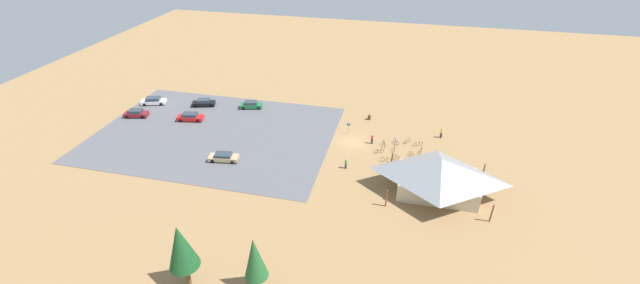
{
  "coord_description": "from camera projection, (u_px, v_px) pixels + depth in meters",
  "views": [
    {
      "loc": [
        -7.92,
        57.61,
        35.02
      ],
      "look_at": [
        4.84,
        3.11,
        1.2
      ],
      "focal_mm": 22.49,
      "sensor_mm": 36.0,
      "label": 1
    }
  ],
  "objects": [
    {
      "name": "lot_sign",
      "position": [
        348.0,
        127.0,
        69.31
      ],
      "size": [
        0.56,
        0.08,
        2.2
      ],
      "color": "#99999E",
      "rests_on": "ground"
    },
    {
      "name": "parking_lot_asphalt",
      "position": [
        215.0,
        133.0,
        70.24
      ],
      "size": [
        40.93,
        29.13,
        0.05
      ],
      "primitive_type": "cube",
      "color": "#56565B",
      "rests_on": "ground"
    },
    {
      "name": "car_green_back_corner",
      "position": [
        251.0,
        105.0,
        78.37
      ],
      "size": [
        4.57,
        2.75,
        1.39
      ],
      "color": "#1E6B3D",
      "rests_on": "parking_lot_asphalt"
    },
    {
      "name": "bicycle_purple_edge_south",
      "position": [
        381.0,
        168.0,
        60.5
      ],
      "size": [
        0.48,
        1.73,
        0.85
      ],
      "color": "black",
      "rests_on": "ground"
    },
    {
      "name": "bicycle_red_near_sign",
      "position": [
        384.0,
        144.0,
        66.51
      ],
      "size": [
        0.69,
        1.67,
        0.93
      ],
      "color": "black",
      "rests_on": "ground"
    },
    {
      "name": "bike_pavilion",
      "position": [
        439.0,
        174.0,
        54.46
      ],
      "size": [
        13.61,
        9.65,
        5.54
      ],
      "color": "beige",
      "rests_on": "ground"
    },
    {
      "name": "bicycle_blue_mid_cluster",
      "position": [
        396.0,
        142.0,
        67.0
      ],
      "size": [
        0.96,
        1.42,
        0.86
      ],
      "color": "black",
      "rests_on": "ground"
    },
    {
      "name": "bicycle_green_edge_north",
      "position": [
        418.0,
        144.0,
        66.47
      ],
      "size": [
        1.56,
        0.81,
        0.79
      ],
      "color": "black",
      "rests_on": "ground"
    },
    {
      "name": "ground",
      "position": [
        352.0,
        142.0,
        67.67
      ],
      "size": [
        160.0,
        160.0,
        0.0
      ],
      "primitive_type": "plane",
      "color": "#937047",
      "rests_on": "ground"
    },
    {
      "name": "pine_east",
      "position": [
        255.0,
        258.0,
        39.98
      ],
      "size": [
        2.45,
        2.45,
        6.99
      ],
      "color": "brown",
      "rests_on": "ground"
    },
    {
      "name": "visitor_crossing_yard",
      "position": [
        441.0,
        133.0,
        68.51
      ],
      "size": [
        0.39,
        0.36,
        1.79
      ],
      "color": "#2D3347",
      "rests_on": "ground"
    },
    {
      "name": "car_maroon_front_row",
      "position": [
        136.0,
        113.0,
        75.15
      ],
      "size": [
        4.52,
        2.68,
        1.48
      ],
      "color": "maroon",
      "rests_on": "parking_lot_asphalt"
    },
    {
      "name": "bicycle_purple_by_bin",
      "position": [
        394.0,
        148.0,
        65.26
      ],
      "size": [
        0.48,
        1.85,
        0.9
      ],
      "color": "black",
      "rests_on": "ground"
    },
    {
      "name": "car_red_mid_lot",
      "position": [
        190.0,
        117.0,
        73.92
      ],
      "size": [
        4.91,
        2.65,
        1.48
      ],
      "color": "red",
      "rests_on": "parking_lot_asphalt"
    },
    {
      "name": "bicycle_yellow_near_porch",
      "position": [
        386.0,
        160.0,
        62.4
      ],
      "size": [
        1.75,
        0.48,
        0.87
      ],
      "color": "black",
      "rests_on": "ground"
    },
    {
      "name": "car_tan_second_row",
      "position": [
        224.0,
        157.0,
        62.46
      ],
      "size": [
        4.81,
        2.46,
        1.29
      ],
      "color": "tan",
      "rests_on": "parking_lot_asphalt"
    },
    {
      "name": "pine_midwest",
      "position": [
        181.0,
        247.0,
        40.02
      ],
      "size": [
        3.14,
        3.14,
        8.01
      ],
      "color": "brown",
      "rests_on": "ground"
    },
    {
      "name": "bicycle_teal_front_row",
      "position": [
        397.0,
        158.0,
        62.75
      ],
      "size": [
        1.36,
        1.13,
        0.86
      ],
      "color": "black",
      "rests_on": "ground"
    },
    {
      "name": "bicycle_orange_lone_east",
      "position": [
        412.0,
        155.0,
        63.56
      ],
      "size": [
        1.05,
        1.46,
        0.86
      ],
      "color": "black",
      "rests_on": "ground"
    },
    {
      "name": "car_black_aisle_side",
      "position": [
        204.0,
        103.0,
        79.18
      ],
      "size": [
        4.71,
        2.94,
        1.43
      ],
      "color": "black",
      "rests_on": "parking_lot_asphalt"
    },
    {
      "name": "bicycle_silver_yard_left",
      "position": [
        421.0,
        151.0,
        64.68
      ],
      "size": [
        0.48,
        1.64,
        0.82
      ],
      "color": "black",
      "rests_on": "ground"
    },
    {
      "name": "car_white_inner_stall",
      "position": [
        154.0,
        101.0,
        79.85
      ],
      "size": [
        5.06,
        3.16,
        1.45
      ],
      "color": "white",
      "rests_on": "parking_lot_asphalt"
    },
    {
      "name": "visitor_near_lot",
      "position": [
        346.0,
        163.0,
        60.64
      ],
      "size": [
        0.36,
        0.36,
        1.67
      ],
      "color": "#2D3347",
      "rests_on": "ground"
    },
    {
      "name": "bicycle_white_trailside",
      "position": [
        407.0,
        141.0,
        67.26
      ],
      "size": [
        1.08,
        1.34,
        0.84
      ],
      "color": "black",
      "rests_on": "ground"
    },
    {
      "name": "trash_bin",
      "position": [
        369.0,
        117.0,
        74.46
      ],
      "size": [
        0.6,
        0.6,
        0.9
      ],
      "primitive_type": "cylinder",
      "color": "brown",
      "rests_on": "ground"
    },
    {
      "name": "visitor_by_pavilion",
      "position": [
        372.0,
        139.0,
        66.84
      ],
      "size": [
        0.36,
        0.36,
        1.73
      ],
      "color": "#2D3347",
      "rests_on": "ground"
    },
    {
      "name": "bicycle_black_back_row",
      "position": [
        379.0,
        151.0,
        64.61
      ],
      "size": [
        1.49,
        0.78,
        0.81
      ],
      "color": "black",
      "rests_on": "ground"
    }
  ]
}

